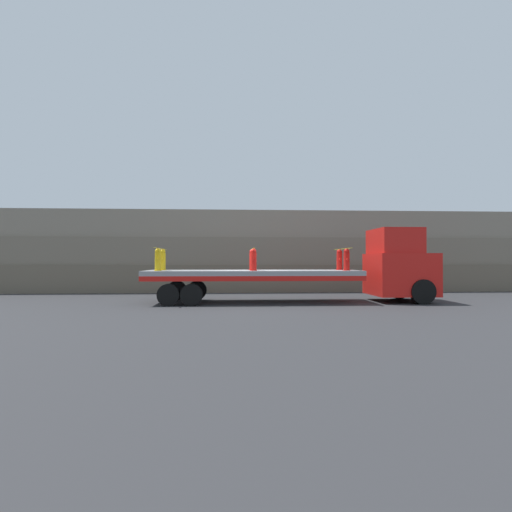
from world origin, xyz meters
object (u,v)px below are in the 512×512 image
object	(u,v)px
fire_hydrant_yellow_far_0	(163,260)
truck_cab	(401,266)
fire_hydrant_red_near_1	(254,260)
fire_hydrant_red_far_2	(339,260)
flatbed_trailer	(242,276)
fire_hydrant_yellow_near_0	(158,260)
fire_hydrant_red_near_2	(347,260)
fire_hydrant_red_far_1	(252,260)

from	to	relation	value
fire_hydrant_yellow_far_0	truck_cab	bearing A→B (deg)	-3.13
fire_hydrant_red_near_1	fire_hydrant_red_far_2	size ratio (longest dim) A/B	1.00
flatbed_trailer	fire_hydrant_yellow_near_0	world-z (taller)	fire_hydrant_yellow_near_0
fire_hydrant_yellow_far_0	fire_hydrant_red_near_1	size ratio (longest dim) A/B	1.00
fire_hydrant_yellow_far_0	fire_hydrant_red_near_2	distance (m)	7.86
truck_cab	fire_hydrant_yellow_near_0	distance (m)	10.36
flatbed_trailer	fire_hydrant_yellow_far_0	bearing A→B (deg)	170.65
fire_hydrant_yellow_far_0	fire_hydrant_red_near_2	world-z (taller)	same
fire_hydrant_yellow_far_0	fire_hydrant_red_far_1	bearing A→B (deg)	0.00
fire_hydrant_yellow_far_0	fire_hydrant_red_far_1	size ratio (longest dim) A/B	1.00
fire_hydrant_yellow_far_0	fire_hydrant_red_far_2	distance (m)	7.78
flatbed_trailer	fire_hydrant_red_far_2	distance (m)	4.44
truck_cab	fire_hydrant_red_far_2	size ratio (longest dim) A/B	3.44
fire_hydrant_yellow_near_0	fire_hydrant_red_near_2	distance (m)	7.78
fire_hydrant_red_near_1	fire_hydrant_red_near_2	bearing A→B (deg)	0.00
fire_hydrant_yellow_near_0	fire_hydrant_yellow_far_0	distance (m)	1.13
truck_cab	fire_hydrant_red_near_2	xyz separation A→B (m)	(-2.56, -0.56, 0.27)
fire_hydrant_red_near_2	truck_cab	bearing A→B (deg)	12.44
truck_cab	flatbed_trailer	xyz separation A→B (m)	(-6.91, 0.00, -0.42)
fire_hydrant_red_far_1	truck_cab	bearing A→B (deg)	-5.00
fire_hydrant_yellow_near_0	fire_hydrant_red_far_1	world-z (taller)	same
truck_cab	fire_hydrant_red_near_2	distance (m)	2.64
truck_cab	fire_hydrant_red_near_2	size ratio (longest dim) A/B	3.44
fire_hydrant_red_near_1	fire_hydrant_red_near_2	distance (m)	3.89
fire_hydrant_red_near_2	fire_hydrant_yellow_near_0	bearing A→B (deg)	180.00
flatbed_trailer	fire_hydrant_red_near_1	size ratio (longest dim) A/B	9.82
fire_hydrant_red_far_1	fire_hydrant_red_near_2	size ratio (longest dim) A/B	1.00
fire_hydrant_yellow_near_0	fire_hydrant_red_far_2	bearing A→B (deg)	8.26
flatbed_trailer	fire_hydrant_yellow_far_0	size ratio (longest dim) A/B	9.82
fire_hydrant_red_far_1	fire_hydrant_red_far_2	distance (m)	3.89
fire_hydrant_red_near_1	fire_hydrant_yellow_far_0	bearing A→B (deg)	163.81
fire_hydrant_yellow_near_0	fire_hydrant_yellow_far_0	world-z (taller)	same
fire_hydrant_red_near_1	fire_hydrant_red_far_1	size ratio (longest dim) A/B	1.00
flatbed_trailer	fire_hydrant_red_far_2	size ratio (longest dim) A/B	9.82
truck_cab	fire_hydrant_yellow_near_0	xyz separation A→B (m)	(-10.34, -0.56, 0.27)
fire_hydrant_yellow_near_0	fire_hydrant_red_near_1	size ratio (longest dim) A/B	1.00
flatbed_trailer	fire_hydrant_yellow_near_0	xyz separation A→B (m)	(-3.43, -0.56, 0.69)
fire_hydrant_red_far_2	fire_hydrant_red_far_1	bearing A→B (deg)	180.00
fire_hydrant_yellow_far_0	fire_hydrant_red_far_2	bearing A→B (deg)	0.00
fire_hydrant_red_far_1	fire_hydrant_red_far_2	size ratio (longest dim) A/B	1.00
flatbed_trailer	fire_hydrant_yellow_far_0	world-z (taller)	fire_hydrant_yellow_far_0
flatbed_trailer	fire_hydrant_red_far_1	world-z (taller)	fire_hydrant_red_far_1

